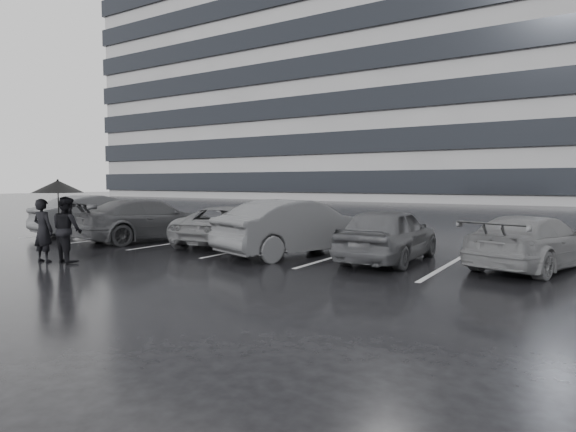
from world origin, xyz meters
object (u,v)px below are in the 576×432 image
Objects in this scene: car_west_a at (297,227)px; car_west_c at (149,220)px; pedestrian_right at (67,229)px; car_west_b at (233,225)px; car_main at (389,234)px; car_west_d at (98,215)px; car_east at (532,242)px; pedestrian_left at (43,230)px.

car_west_c is at bearing 18.48° from car_west_a.
car_west_b is at bearing -98.93° from pedestrian_right.
car_west_d reaches higher than car_main.
car_east is at bearing -149.89° from car_west_a.
car_west_d is at bearing -2.83° from car_west_b.
car_west_a is 2.90× the size of pedestrian_left.
car_main is at bearing -165.22° from car_west_c.
car_west_b is 3.11m from car_west_c.
pedestrian_right is (4.65, -4.28, 0.07)m from car_west_d.
car_main is 0.88× the size of car_west_a.
pedestrian_left is (-10.14, -5.31, 0.17)m from car_east.
pedestrian_right is (0.51, 0.30, 0.03)m from pedestrian_left.
car_west_d is 2.88× the size of pedestrian_left.
car_west_d reaches higher than car_east.
car_main is 7.82m from pedestrian_right.
pedestrian_left reaches higher than car_main.
pedestrian_left is 0.96× the size of pedestrian_right.
car_west_a is 1.03× the size of car_west_b.
car_west_d is 6.32m from pedestrian_right.
car_west_a is at bearing -145.86° from pedestrian_left.
car_west_b is 4.90m from pedestrian_right.
car_main is 0.91× the size of car_west_b.
car_west_b is 1.05× the size of car_east.
pedestrian_left is at bearing 118.53° from car_west_c.
car_main is 8.25m from car_west_c.
car_west_d reaches higher than car_west_b.
pedestrian_right reaches higher than car_east.
car_west_c reaches higher than car_east.
car_west_d is (-2.95, 0.23, 0.04)m from car_west_c.
car_main is at bearing -155.62° from pedestrian_left.
car_west_a is at bearing -171.77° from car_west_d.
car_main is at bearing -153.30° from car_west_a.
pedestrian_right is at bearing 67.15° from car_west_b.
car_main is 2.46m from car_west_a.
car_west_c is at bearing 0.57° from car_main.
pedestrian_left is (-4.61, -4.26, 0.03)m from car_west_a.
car_west_b is 0.97× the size of car_west_d.
pedestrian_right is (1.70, -4.05, 0.11)m from car_west_c.
pedestrian_right is (-1.34, -4.71, 0.20)m from car_west_b.
car_west_c is 3.08× the size of pedestrian_left.
car_east is (3.09, 0.73, -0.07)m from car_main.
car_west_d is at bearing -35.68° from pedestrian_right.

